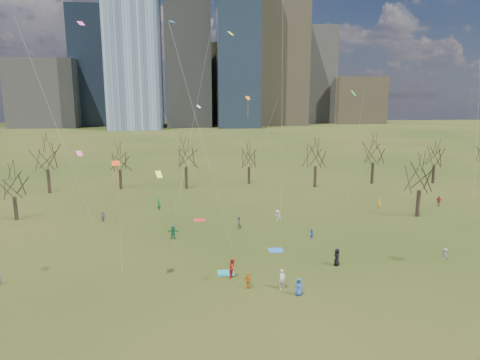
{
  "coord_description": "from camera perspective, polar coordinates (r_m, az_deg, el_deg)",
  "views": [
    {
      "loc": [
        -5.22,
        -37.75,
        16.9
      ],
      "look_at": [
        0.0,
        12.0,
        7.0
      ],
      "focal_mm": 32.0,
      "sensor_mm": 36.0,
      "label": 1
    }
  ],
  "objects": [
    {
      "name": "person_11",
      "position": [
        61.35,
        -17.8,
        -4.64
      ],
      "size": [
        0.84,
        1.42,
        1.46
      ],
      "primitive_type": "imported",
      "rotation": [
        0.0,
        0.0,
        1.25
      ],
      "color": "slate",
      "rests_on": "ground"
    },
    {
      "name": "downtown_skyline",
      "position": [
        249.39,
        -5.55,
        16.23
      ],
      "size": [
        212.5,
        78.0,
        118.0
      ],
      "color": "slate",
      "rests_on": "ground"
    },
    {
      "name": "person_5",
      "position": [
        52.16,
        -8.9,
        -6.86
      ],
      "size": [
        1.64,
        0.71,
        1.72
      ],
      "primitive_type": "imported",
      "rotation": [
        0.0,
        0.0,
        3.01
      ],
      "color": "#17693F",
      "rests_on": "ground"
    },
    {
      "name": "blanket_teal",
      "position": [
        42.39,
        -1.91,
        -12.29
      ],
      "size": [
        1.6,
        1.5,
        0.03
      ],
      "primitive_type": "cube",
      "color": "teal",
      "rests_on": "ground"
    },
    {
      "name": "person_6",
      "position": [
        44.88,
        12.81,
        -10.0
      ],
      "size": [
        0.99,
        1.03,
        1.78
      ],
      "primitive_type": "imported",
      "rotation": [
        0.0,
        0.0,
        4.03
      ],
      "color": "black",
      "rests_on": "ground"
    },
    {
      "name": "person_3",
      "position": [
        50.21,
        25.65,
        -8.88
      ],
      "size": [
        0.55,
        0.84,
        1.23
      ],
      "primitive_type": "imported",
      "rotation": [
        0.0,
        0.0,
        1.69
      ],
      "color": "slate",
      "rests_on": "ground"
    },
    {
      "name": "person_8",
      "position": [
        52.32,
        9.5,
        -7.12
      ],
      "size": [
        0.65,
        0.72,
        1.19
      ],
      "primitive_type": "imported",
      "rotation": [
        0.0,
        0.0,
        5.14
      ],
      "color": "#2950B5",
      "rests_on": "ground"
    },
    {
      "name": "person_10",
      "position": [
        73.16,
        24.97,
        -2.55
      ],
      "size": [
        1.04,
        0.55,
        1.69
      ],
      "primitive_type": "imported",
      "rotation": [
        0.0,
        0.0,
        6.14
      ],
      "color": "#A82818",
      "rests_on": "ground"
    },
    {
      "name": "person_4",
      "position": [
        38.98,
        1.11,
        -13.29
      ],
      "size": [
        0.91,
        0.84,
        1.5
      ],
      "primitive_type": "imported",
      "rotation": [
        0.0,
        0.0,
        2.46
      ],
      "color": "orange",
      "rests_on": "ground"
    },
    {
      "name": "ground",
      "position": [
        41.69,
        1.77,
        -12.73
      ],
      "size": [
        500.0,
        500.0,
        0.0
      ],
      "primitive_type": "plane",
      "color": "black",
      "rests_on": "ground"
    },
    {
      "name": "person_13",
      "position": [
        65.08,
        -10.74,
        -3.2
      ],
      "size": [
        0.82,
        0.77,
        1.88
      ],
      "primitive_type": "imported",
      "rotation": [
        0.0,
        0.0,
        2.49
      ],
      "color": "#197233",
      "rests_on": "ground"
    },
    {
      "name": "blanket_crimson",
      "position": [
        59.51,
        -5.44,
        -5.34
      ],
      "size": [
        1.6,
        1.5,
        0.03
      ],
      "primitive_type": "cube",
      "color": "red",
      "rests_on": "ground"
    },
    {
      "name": "kites_airborne",
      "position": [
        51.48,
        3.63,
        7.64
      ],
      "size": [
        73.17,
        49.51,
        36.78
      ],
      "color": "#E64913",
      "rests_on": "ground"
    },
    {
      "name": "blanket_navy",
      "position": [
        48.31,
        4.79,
        -9.31
      ],
      "size": [
        1.6,
        1.5,
        0.03
      ],
      "primitive_type": "cube",
      "color": "#2653B4",
      "rests_on": "ground"
    },
    {
      "name": "person_12",
      "position": [
        69.47,
        18.08,
        -2.86
      ],
      "size": [
        0.64,
        0.79,
        1.4
      ],
      "primitive_type": "imported",
      "rotation": [
        0.0,
        0.0,
        1.25
      ],
      "color": "orange",
      "rests_on": "ground"
    },
    {
      "name": "person_2",
      "position": [
        41.1,
        -0.95,
        -11.66
      ],
      "size": [
        1.06,
        1.14,
        1.87
      ],
      "primitive_type": "imported",
      "rotation": [
        0.0,
        0.0,
        1.08
      ],
      "color": "red",
      "rests_on": "ground"
    },
    {
      "name": "person_14",
      "position": [
        55.35,
        -0.21,
        -5.71
      ],
      "size": [
        0.98,
        0.92,
        1.6
      ],
      "primitive_type": "imported",
      "rotation": [
        0.0,
        0.0,
        3.69
      ],
      "color": "slate",
      "rests_on": "ground"
    },
    {
      "name": "person_9",
      "position": [
        59.28,
        5.02,
        -4.69
      ],
      "size": [
        1.02,
        1.04,
        1.43
      ],
      "primitive_type": "imported",
      "rotation": [
        0.0,
        0.0,
        5.47
      ],
      "color": "silver",
      "rests_on": "ground"
    },
    {
      "name": "person_0",
      "position": [
        38.12,
        7.83,
        -13.93
      ],
      "size": [
        0.87,
        0.68,
        1.56
      ],
      "primitive_type": "imported",
      "rotation": [
        0.0,
        0.0,
        6.01
      ],
      "color": "#2851AE",
      "rests_on": "ground"
    },
    {
      "name": "bare_tree_row",
      "position": [
        75.92,
        -2.06,
        3.02
      ],
      "size": [
        113.04,
        29.8,
        9.5
      ],
      "color": "black",
      "rests_on": "ground"
    },
    {
      "name": "person_1",
      "position": [
        39.06,
        5.65,
        -13.04
      ],
      "size": [
        0.79,
        0.71,
        1.81
      ],
      "primitive_type": "imported",
      "rotation": [
        0.0,
        0.0,
        0.53
      ],
      "color": "silver",
      "rests_on": "ground"
    }
  ]
}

